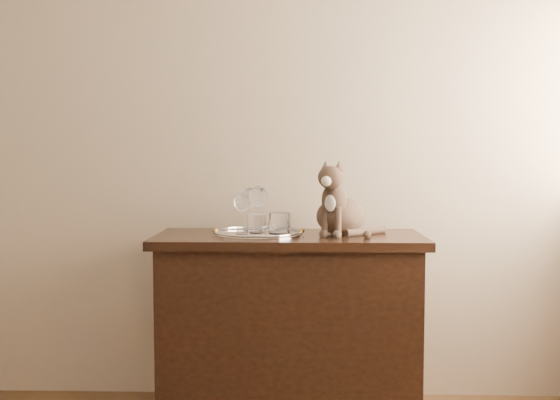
% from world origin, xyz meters
% --- Properties ---
extents(wall_back, '(4.00, 0.10, 2.70)m').
position_xyz_m(wall_back, '(0.00, 2.25, 1.35)').
color(wall_back, '#C5AE94').
rests_on(wall_back, ground).
extents(sideboard, '(1.20, 0.50, 0.85)m').
position_xyz_m(sideboard, '(0.60, 1.94, 0.42)').
color(sideboard, black).
rests_on(sideboard, ground).
extents(tray, '(0.40, 0.40, 0.01)m').
position_xyz_m(tray, '(0.46, 1.95, 0.85)').
color(tray, silver).
rests_on(tray, sideboard).
extents(wine_glass_a, '(0.07, 0.07, 0.18)m').
position_xyz_m(wine_glass_a, '(0.38, 2.02, 0.95)').
color(wine_glass_a, silver).
rests_on(wine_glass_a, tray).
extents(wine_glass_b, '(0.08, 0.08, 0.20)m').
position_xyz_m(wine_glass_b, '(0.42, 2.03, 0.96)').
color(wine_glass_b, silver).
rests_on(wine_glass_b, tray).
extents(wine_glass_c, '(0.07, 0.07, 0.19)m').
position_xyz_m(wine_glass_c, '(0.39, 1.92, 0.95)').
color(wine_glass_c, white).
rests_on(wine_glass_c, tray).
extents(wine_glass_d, '(0.08, 0.08, 0.21)m').
position_xyz_m(wine_glass_d, '(0.46, 1.97, 0.96)').
color(wine_glass_d, white).
rests_on(wine_glass_d, tray).
extents(tumbler_a, '(0.09, 0.09, 0.10)m').
position_xyz_m(tumbler_a, '(0.55, 1.91, 0.91)').
color(tumbler_a, silver).
rests_on(tumbler_a, tray).
extents(tumbler_b, '(0.08, 0.08, 0.09)m').
position_xyz_m(tumbler_b, '(0.46, 1.84, 0.91)').
color(tumbler_b, white).
rests_on(tumbler_b, tray).
extents(tumbler_c, '(0.08, 0.08, 0.09)m').
position_xyz_m(tumbler_c, '(0.57, 1.93, 0.90)').
color(tumbler_c, silver).
rests_on(tumbler_c, tray).
extents(cat, '(0.43, 0.42, 0.34)m').
position_xyz_m(cat, '(0.83, 1.97, 1.02)').
color(cat, '#4B392C').
rests_on(cat, sideboard).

